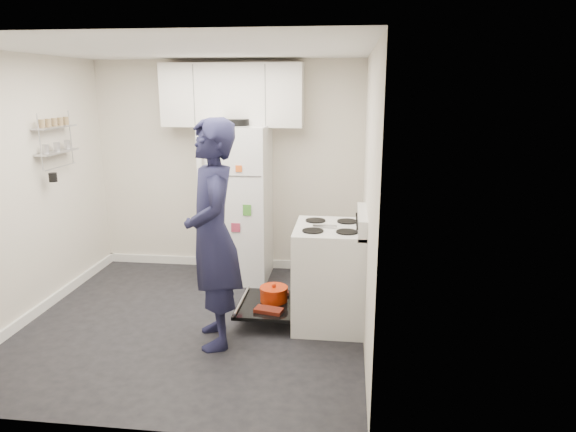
# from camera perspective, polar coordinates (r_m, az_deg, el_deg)

# --- Properties ---
(room) EXTENTS (3.21, 3.21, 2.51)m
(room) POSITION_cam_1_polar(r_m,az_deg,el_deg) (4.76, -11.13, 1.94)
(room) COLOR black
(room) RESTS_ON ground
(electric_range) EXTENTS (0.66, 0.76, 1.10)m
(electric_range) POSITION_cam_1_polar(r_m,az_deg,el_deg) (4.87, 4.50, -6.66)
(electric_range) COLOR silver
(electric_range) RESTS_ON ground
(open_oven_door) EXTENTS (0.55, 0.70, 0.22)m
(open_oven_door) POSITION_cam_1_polar(r_m,az_deg,el_deg) (5.05, -2.05, -9.32)
(open_oven_door) COLOR black
(open_oven_door) RESTS_ON ground
(refrigerator) EXTENTS (0.72, 0.74, 1.85)m
(refrigerator) POSITION_cam_1_polar(r_m,az_deg,el_deg) (5.93, -5.61, 1.46)
(refrigerator) COLOR white
(refrigerator) RESTS_ON ground
(upper_cabinets) EXTENTS (1.60, 0.33, 0.70)m
(upper_cabinets) POSITION_cam_1_polar(r_m,az_deg,el_deg) (5.97, -6.17, 13.21)
(upper_cabinets) COLOR silver
(upper_cabinets) RESTS_ON room
(wall_shelf_rack) EXTENTS (0.14, 0.60, 0.61)m
(wall_shelf_rack) POSITION_cam_1_polar(r_m,az_deg,el_deg) (5.72, -24.41, 7.74)
(wall_shelf_rack) COLOR #B2B2B7
(wall_shelf_rack) RESTS_ON room
(person) EXTENTS (0.68, 0.83, 1.96)m
(person) POSITION_cam_1_polar(r_m,az_deg,el_deg) (4.38, -8.36, -2.11)
(person) COLOR #191937
(person) RESTS_ON ground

